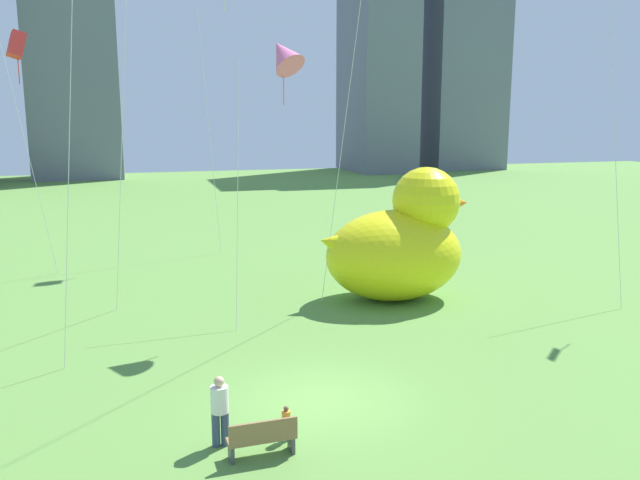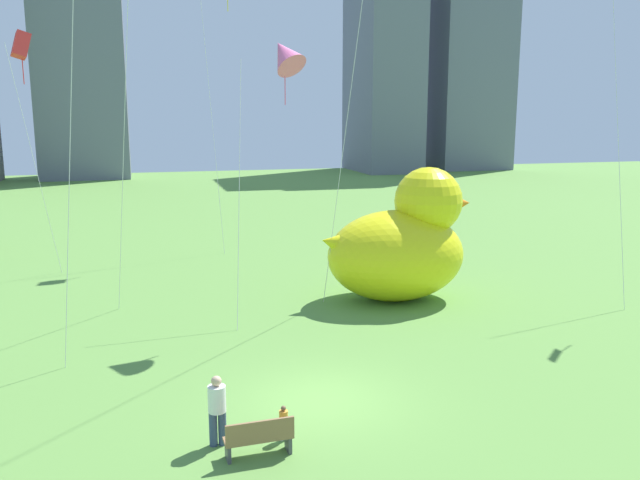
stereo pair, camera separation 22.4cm
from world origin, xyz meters
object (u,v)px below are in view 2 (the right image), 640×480
Objects in this scene: kite_pink at (285,55)px; kite_red at (21,46)px; giant_inflatable_duck at (401,244)px; park_bench at (259,437)px; person_child at (284,421)px; person_adult at (217,407)px.

kite_red is (-9.79, 9.82, 0.93)m from kite_pink.
kite_red is (-14.67, 8.85, 8.01)m from giant_inflatable_duck.
park_bench is at bearing -125.42° from giant_inflatable_duck.
giant_inflatable_duck reaches higher than person_child.
person_adult is at bearing 173.24° from person_child.
kite_pink is 0.92× the size of kite_red.
kite_red is (-7.66, 19.04, 9.80)m from person_child.
person_child is at bearing -68.09° from kite_red.
person_child is 0.08× the size of kite_red.
person_adult is at bearing 135.91° from park_bench.
person_child is 0.13× the size of giant_inflatable_duck.
kite_red reaches higher than giant_inflatable_duck.
giant_inflatable_duck is (8.49, 10.02, 1.34)m from person_adult.
person_child is at bearing -124.50° from giant_inflatable_duck.
park_bench is at bearing -44.09° from person_adult.
person_adult is 21.95m from kite_red.
park_bench reaches higher than person_child.
person_adult is 0.26× the size of giant_inflatable_duck.
park_bench is 1.82× the size of person_child.
kite_pink reaches higher than giant_inflatable_duck.
kite_pink is at bearing 68.28° from person_adult.
person_child is 12.50m from giant_inflatable_duck.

